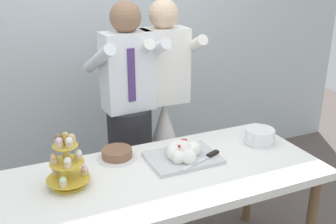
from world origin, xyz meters
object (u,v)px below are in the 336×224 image
(round_cake, at_px, (117,154))
(dessert_table, at_px, (167,183))
(main_cake_tray, at_px, (183,153))
(cupcake_stand, at_px, (67,164))
(person_groom, at_px, (130,131))
(person_bride, at_px, (164,142))
(plate_stack, at_px, (260,136))

(round_cake, bearing_deg, dessert_table, -52.78)
(main_cake_tray, height_order, round_cake, main_cake_tray)
(cupcake_stand, height_order, person_groom, person_groom)
(dessert_table, xyz_separation_m, round_cake, (-0.21, 0.27, 0.10))
(round_cake, distance_m, person_bride, 0.73)
(cupcake_stand, relative_size, main_cake_tray, 0.71)
(dessert_table, distance_m, plate_stack, 0.73)
(dessert_table, xyz_separation_m, plate_stack, (0.71, 0.10, 0.12))
(plate_stack, bearing_deg, main_cake_tray, -179.47)
(main_cake_tray, bearing_deg, dessert_table, -146.71)
(main_cake_tray, relative_size, person_groom, 0.26)
(main_cake_tray, bearing_deg, cupcake_stand, -178.48)
(dessert_table, height_order, plate_stack, plate_stack)
(round_cake, relative_size, person_groom, 0.14)
(dessert_table, bearing_deg, person_bride, 67.65)
(cupcake_stand, bearing_deg, person_groom, 48.45)
(dessert_table, relative_size, round_cake, 7.50)
(round_cake, distance_m, person_groom, 0.48)
(plate_stack, distance_m, person_groom, 0.92)
(cupcake_stand, height_order, plate_stack, cupcake_stand)
(plate_stack, distance_m, person_bride, 0.79)
(cupcake_stand, relative_size, round_cake, 1.27)
(cupcake_stand, height_order, person_bride, person_bride)
(main_cake_tray, bearing_deg, person_bride, 76.23)
(person_groom, relative_size, person_bride, 1.00)
(cupcake_stand, distance_m, person_groom, 0.84)
(plate_stack, relative_size, round_cake, 0.84)
(cupcake_stand, height_order, round_cake, cupcake_stand)
(dessert_table, distance_m, main_cake_tray, 0.21)
(plate_stack, bearing_deg, person_bride, 122.24)
(main_cake_tray, xyz_separation_m, person_bride, (0.16, 0.64, -0.24))
(person_bride, bearing_deg, cupcake_stand, -141.72)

